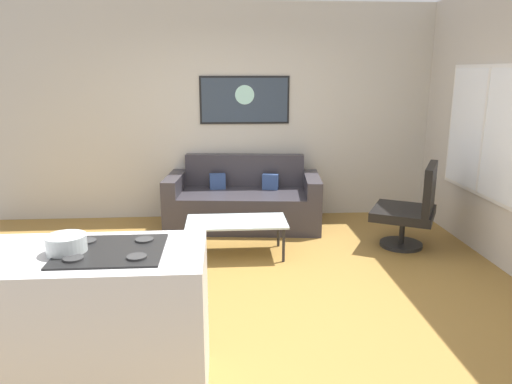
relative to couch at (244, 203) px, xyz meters
name	(u,v)px	position (x,y,z in m)	size (l,w,h in m)	color
ground	(245,293)	(-0.08, -1.94, -0.32)	(6.40, 6.40, 0.04)	olive
back_wall	(236,113)	(-0.08, 0.48, 1.10)	(6.40, 0.05, 2.80)	#BBB5A7
couch	(244,203)	(0.00, 0.00, 0.00)	(1.99, 1.07, 0.87)	#312D33
coffee_table	(236,223)	(-0.12, -1.04, 0.06)	(1.07, 0.55, 0.39)	silver
armchair	(412,209)	(1.83, -0.94, 0.15)	(0.89, 0.90, 0.96)	black
kitchen_counter	(65,326)	(-1.21, -3.31, 0.17)	(1.67, 0.72, 0.95)	silver
mixing_bowl	(66,245)	(-1.15, -3.32, 0.68)	(0.23, 0.23, 0.11)	silver
wall_painting	(245,100)	(0.04, 0.44, 1.27)	(1.17, 0.03, 0.62)	black
window	(484,132)	(2.51, -1.04, 1.02)	(0.03, 1.57, 1.39)	silver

